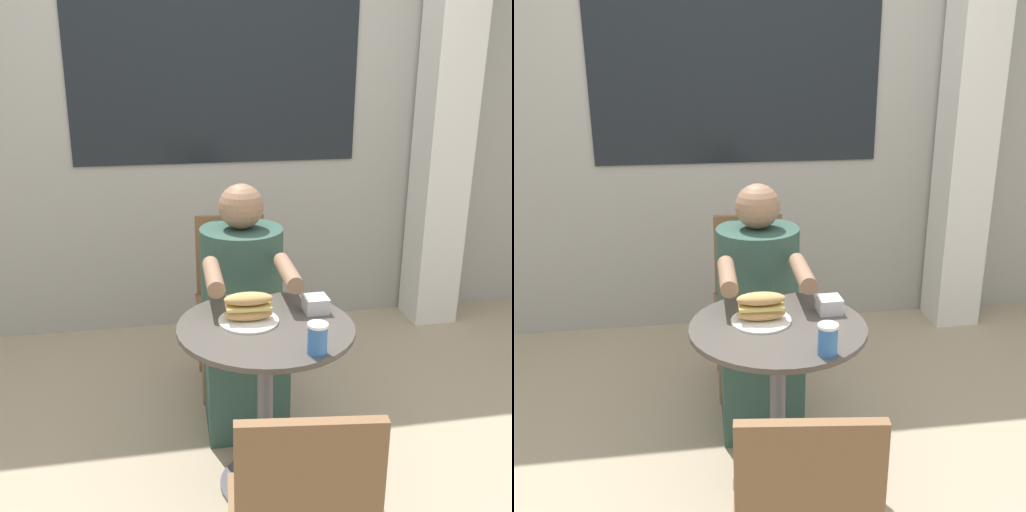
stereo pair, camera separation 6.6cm
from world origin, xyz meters
TOP-DOWN VIEW (x-y plane):
  - ground_plane at (0.00, 0.00)m, footprint 8.00×8.00m
  - storefront_wall at (0.00, 1.62)m, footprint 8.00×0.09m
  - lattice_pillar at (1.37, 1.43)m, footprint 0.28×0.28m
  - cafe_table at (0.00, 0.00)m, footprint 0.65×0.65m
  - diner_chair at (-0.00, 0.87)m, footprint 0.39×0.39m
  - seated_diner at (-0.01, 0.52)m, footprint 0.38×0.68m
  - sandwich_on_plate at (-0.06, 0.04)m, footprint 0.22×0.22m
  - drink_cup at (0.12, -0.25)m, footprint 0.07×0.07m
  - napkin_box at (0.21, 0.09)m, footprint 0.09×0.09m

SIDE VIEW (x-z plane):
  - ground_plane at x=0.00m, z-range 0.00..0.00m
  - seated_diner at x=-0.01m, z-range -0.08..1.03m
  - cafe_table at x=0.00m, z-range 0.16..0.87m
  - diner_chair at x=0.00m, z-range 0.09..0.96m
  - napkin_box at x=0.21m, z-range 0.71..0.77m
  - sandwich_on_plate at x=-0.06m, z-range 0.70..0.81m
  - drink_cup at x=0.12m, z-range 0.71..0.81m
  - lattice_pillar at x=1.37m, z-range 0.00..2.40m
  - storefront_wall at x=0.00m, z-range 0.00..2.80m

